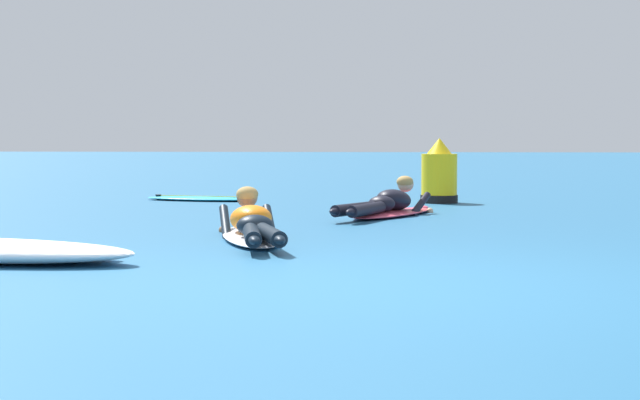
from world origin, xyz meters
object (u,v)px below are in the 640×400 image
(surfer_near, at_px, (252,226))
(surfer_far, at_px, (388,205))
(channel_marker_buoy, at_px, (439,177))
(drifting_surfboard, at_px, (200,198))

(surfer_near, distance_m, surfer_far, 3.34)
(surfer_near, bearing_deg, surfer_far, 69.61)
(surfer_far, distance_m, channel_marker_buoy, 2.82)
(surfer_near, distance_m, drifting_surfboard, 6.29)
(surfer_far, relative_size, drifting_surfboard, 1.28)
(channel_marker_buoy, bearing_deg, drifting_surfboard, 178.09)
(surfer_far, relative_size, channel_marker_buoy, 2.49)
(surfer_near, height_order, channel_marker_buoy, channel_marker_buoy)
(drifting_surfboard, distance_m, channel_marker_buoy, 3.75)
(drifting_surfboard, height_order, channel_marker_buoy, channel_marker_buoy)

